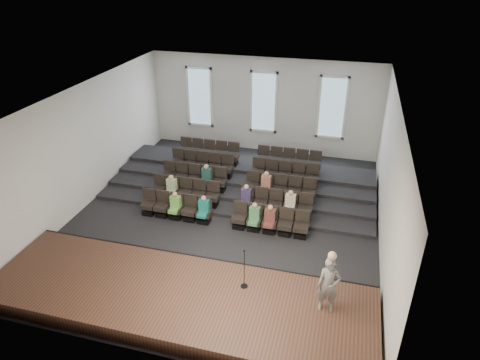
% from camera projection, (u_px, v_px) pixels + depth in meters
% --- Properties ---
extents(ground, '(14.00, 14.00, 0.00)m').
position_uv_depth(ground, '(226.00, 217.00, 17.43)').
color(ground, black).
rests_on(ground, ground).
extents(ceiling, '(12.00, 14.00, 0.02)m').
position_uv_depth(ceiling, '(224.00, 97.00, 15.09)').
color(ceiling, white).
rests_on(ceiling, ground).
extents(wall_back, '(12.00, 0.04, 5.00)m').
position_uv_depth(wall_back, '(264.00, 106.00, 22.26)').
color(wall_back, silver).
rests_on(wall_back, ground).
extents(wall_front, '(12.00, 0.04, 5.00)m').
position_uv_depth(wall_front, '(141.00, 283.00, 10.27)').
color(wall_front, silver).
rests_on(wall_front, ground).
extents(wall_left, '(0.04, 14.00, 5.00)m').
position_uv_depth(wall_left, '(85.00, 145.00, 17.64)').
color(wall_left, silver).
rests_on(wall_left, ground).
extents(wall_right, '(0.04, 14.00, 5.00)m').
position_uv_depth(wall_right, '(390.00, 181.00, 14.89)').
color(wall_right, silver).
rests_on(wall_right, ground).
extents(stage, '(11.80, 3.60, 0.50)m').
position_uv_depth(stage, '(178.00, 298.00, 12.96)').
color(stage, '#462A1E').
rests_on(stage, ground).
extents(stage_lip, '(11.80, 0.06, 0.52)m').
position_uv_depth(stage_lip, '(198.00, 262.00, 14.47)').
color(stage_lip, black).
rests_on(stage_lip, ground).
extents(risers, '(11.80, 4.80, 0.60)m').
position_uv_depth(risers, '(245.00, 178.00, 20.05)').
color(risers, black).
rests_on(risers, ground).
extents(seating_rows, '(6.80, 4.70, 1.67)m').
position_uv_depth(seating_rows, '(236.00, 185.00, 18.43)').
color(seating_rows, black).
rests_on(seating_rows, ground).
extents(windows, '(8.44, 0.10, 3.24)m').
position_uv_depth(windows, '(264.00, 102.00, 22.10)').
color(windows, white).
rests_on(windows, wall_back).
extents(audience, '(5.45, 2.64, 1.10)m').
position_uv_depth(audience, '(231.00, 198.00, 17.21)').
color(audience, '#65B448').
rests_on(audience, seating_rows).
extents(speaker, '(0.67, 0.47, 1.73)m').
position_uv_depth(speaker, '(329.00, 285.00, 11.84)').
color(speaker, '#63615D').
rests_on(speaker, stage).
extents(mic_stand, '(0.23, 0.23, 1.37)m').
position_uv_depth(mic_stand, '(244.00, 276.00, 12.87)').
color(mic_stand, black).
rests_on(mic_stand, stage).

